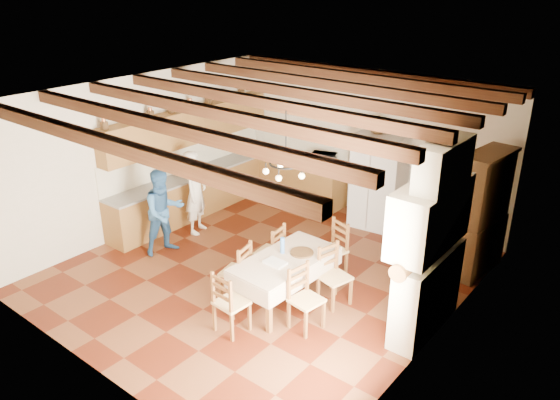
# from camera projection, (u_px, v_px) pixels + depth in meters

# --- Properties ---
(floor) EXTENTS (6.00, 6.50, 0.02)m
(floor) POSITION_uv_depth(u_px,v_px,m) (264.00, 272.00, 9.30)
(floor) COLOR #4D190A
(floor) RESTS_ON ground
(ceiling) EXTENTS (6.00, 6.50, 0.02)m
(ceiling) POSITION_uv_depth(u_px,v_px,m) (262.00, 96.00, 8.13)
(ceiling) COLOR beige
(ceiling) RESTS_ON ground
(wall_back) EXTENTS (6.00, 0.02, 3.00)m
(wall_back) POSITION_uv_depth(u_px,v_px,m) (367.00, 143.00, 11.06)
(wall_back) COLOR beige
(wall_back) RESTS_ON ground
(wall_front) EXTENTS (6.00, 0.02, 3.00)m
(wall_front) POSITION_uv_depth(u_px,v_px,m) (83.00, 271.00, 6.37)
(wall_front) COLOR beige
(wall_front) RESTS_ON ground
(wall_left) EXTENTS (0.02, 6.50, 3.00)m
(wall_left) POSITION_uv_depth(u_px,v_px,m) (144.00, 153.00, 10.44)
(wall_left) COLOR beige
(wall_left) RESTS_ON ground
(wall_right) EXTENTS (0.02, 6.50, 3.00)m
(wall_right) POSITION_uv_depth(u_px,v_px,m) (443.00, 244.00, 6.98)
(wall_right) COLOR beige
(wall_right) RESTS_ON ground
(ceiling_beams) EXTENTS (6.00, 6.30, 0.16)m
(ceiling_beams) POSITION_uv_depth(u_px,v_px,m) (262.00, 103.00, 8.16)
(ceiling_beams) COLOR #33160E
(ceiling_beams) RESTS_ON ground
(lower_cabinets_left) EXTENTS (0.60, 4.30, 0.86)m
(lower_cabinets_left) POSITION_uv_depth(u_px,v_px,m) (198.00, 193.00, 11.44)
(lower_cabinets_left) COLOR brown
(lower_cabinets_left) RESTS_ON ground
(lower_cabinets_back) EXTENTS (2.30, 0.60, 0.86)m
(lower_cabinets_back) POSITION_uv_depth(u_px,v_px,m) (296.00, 180.00, 12.14)
(lower_cabinets_back) COLOR brown
(lower_cabinets_back) RESTS_ON ground
(countertop_left) EXTENTS (0.62, 4.30, 0.04)m
(countertop_left) POSITION_uv_depth(u_px,v_px,m) (197.00, 173.00, 11.26)
(countertop_left) COLOR slate
(countertop_left) RESTS_ON lower_cabinets_left
(countertop_back) EXTENTS (2.34, 0.62, 0.04)m
(countertop_back) POSITION_uv_depth(u_px,v_px,m) (297.00, 161.00, 11.97)
(countertop_back) COLOR slate
(countertop_back) RESTS_ON lower_cabinets_back
(backsplash_left) EXTENTS (0.03, 4.30, 0.60)m
(backsplash_left) POSITION_uv_depth(u_px,v_px,m) (186.00, 155.00, 11.30)
(backsplash_left) COLOR silver
(backsplash_left) RESTS_ON ground
(backsplash_back) EXTENTS (2.30, 0.03, 0.60)m
(backsplash_back) POSITION_uv_depth(u_px,v_px,m) (305.00, 144.00, 12.05)
(backsplash_back) COLOR silver
(backsplash_back) RESTS_ON ground
(upper_cabinets) EXTENTS (0.35, 4.20, 0.70)m
(upper_cabinets) POSITION_uv_depth(u_px,v_px,m) (190.00, 126.00, 10.96)
(upper_cabinets) COLOR brown
(upper_cabinets) RESTS_ON ground
(fireplace) EXTENTS (0.56, 1.60, 2.80)m
(fireplace) POSITION_uv_depth(u_px,v_px,m) (427.00, 239.00, 7.33)
(fireplace) COLOR beige
(fireplace) RESTS_ON ground
(wall_picture) EXTENTS (0.34, 0.03, 0.42)m
(wall_picture) POSITION_uv_depth(u_px,v_px,m) (441.00, 141.00, 10.01)
(wall_picture) COLOR #301D16
(wall_picture) RESTS_ON ground
(refrigerator) EXTENTS (1.03, 0.88, 1.88)m
(refrigerator) POSITION_uv_depth(u_px,v_px,m) (379.00, 181.00, 10.66)
(refrigerator) COLOR silver
(refrigerator) RESTS_ON floor
(hutch) EXTENTS (0.62, 1.21, 2.11)m
(hutch) POSITION_uv_depth(u_px,v_px,m) (481.00, 213.00, 8.95)
(hutch) COLOR #3C2915
(hutch) RESTS_ON floor
(dining_table) EXTENTS (0.94, 1.74, 0.75)m
(dining_table) POSITION_uv_depth(u_px,v_px,m) (285.00, 263.00, 8.23)
(dining_table) COLOR beige
(dining_table) RESTS_ON floor
(chandelier) EXTENTS (0.47, 0.47, 0.03)m
(chandelier) POSITION_uv_depth(u_px,v_px,m) (286.00, 164.00, 7.61)
(chandelier) COLOR black
(chandelier) RESTS_ON ground
(chair_left_near) EXTENTS (0.48, 0.50, 0.96)m
(chair_left_near) POSITION_uv_depth(u_px,v_px,m) (236.00, 271.00, 8.37)
(chair_left_near) COLOR brown
(chair_left_near) RESTS_ON floor
(chair_left_far) EXTENTS (0.45, 0.47, 0.96)m
(chair_left_far) POSITION_uv_depth(u_px,v_px,m) (270.00, 251.00, 8.96)
(chair_left_far) COLOR brown
(chair_left_far) RESTS_ON floor
(chair_right_near) EXTENTS (0.46, 0.48, 0.96)m
(chair_right_near) POSITION_uv_depth(u_px,v_px,m) (306.00, 299.00, 7.65)
(chair_right_near) COLOR brown
(chair_right_near) RESTS_ON floor
(chair_right_far) EXTENTS (0.49, 0.51, 0.96)m
(chair_right_far) POSITION_uv_depth(u_px,v_px,m) (335.00, 276.00, 8.22)
(chair_right_far) COLOR brown
(chair_right_far) RESTS_ON floor
(chair_end_near) EXTENTS (0.45, 0.43, 0.96)m
(chair_end_near) POSITION_uv_depth(u_px,v_px,m) (231.00, 301.00, 7.60)
(chair_end_near) COLOR brown
(chair_end_near) RESTS_ON floor
(chair_end_far) EXTENTS (0.52, 0.50, 0.96)m
(chair_end_far) POSITION_uv_depth(u_px,v_px,m) (332.00, 249.00, 9.02)
(chair_end_far) COLOR brown
(chair_end_far) RESTS_ON floor
(person_man) EXTENTS (0.59, 0.70, 1.65)m
(person_man) POSITION_uv_depth(u_px,v_px,m) (196.00, 192.00, 10.42)
(person_man) COLOR silver
(person_man) RESTS_ON floor
(person_woman_blue) EXTENTS (0.77, 0.89, 1.58)m
(person_woman_blue) POSITION_uv_depth(u_px,v_px,m) (164.00, 212.00, 9.66)
(person_woman_blue) COLOR #2E5D96
(person_woman_blue) RESTS_ON floor
(person_woman_red) EXTENTS (0.69, 0.94, 1.49)m
(person_woman_red) POSITION_uv_depth(u_px,v_px,m) (410.00, 252.00, 8.37)
(person_woman_red) COLOR #B74421
(person_woman_red) RESTS_ON floor
(microwave) EXTENTS (0.60, 0.49, 0.29)m
(microwave) POSITION_uv_depth(u_px,v_px,m) (323.00, 160.00, 11.50)
(microwave) COLOR silver
(microwave) RESTS_ON countertop_back
(fridge_vase) EXTENTS (0.38, 0.38, 0.33)m
(fridge_vase) POSITION_uv_depth(u_px,v_px,m) (378.00, 125.00, 10.29)
(fridge_vase) COLOR #3C2915
(fridge_vase) RESTS_ON refrigerator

